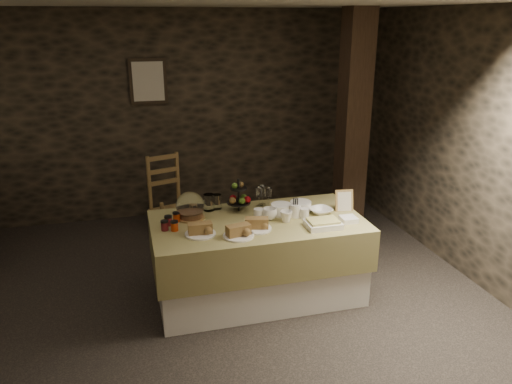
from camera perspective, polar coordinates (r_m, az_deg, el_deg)
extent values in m
cube|color=black|center=(4.58, -6.88, -13.62)|extent=(5.50, 5.00, 0.01)
cube|color=black|center=(6.45, -10.62, 8.43)|extent=(5.50, 0.02, 2.60)
cube|color=black|center=(1.83, 3.68, -20.70)|extent=(5.50, 0.02, 2.60)
cube|color=black|center=(5.13, 24.53, 4.27)|extent=(0.02, 5.00, 2.60)
cube|color=white|center=(4.66, 0.21, -7.77)|extent=(1.83, 0.94, 0.71)
cube|color=olive|center=(4.57, 0.21, -5.50)|extent=(1.90, 1.01, 0.39)
cube|color=olive|center=(6.17, -9.66, -2.34)|extent=(0.54, 0.53, 0.05)
cube|color=olive|center=(6.18, -10.08, 2.47)|extent=(0.40, 0.16, 0.41)
cube|color=black|center=(5.98, 11.01, 7.58)|extent=(0.30, 0.30, 2.60)
cube|color=black|center=(6.34, -12.23, 12.27)|extent=(0.45, 0.03, 0.55)
cube|color=beige|center=(6.32, -12.21, 12.25)|extent=(0.37, 0.01, 0.47)
cylinder|color=white|center=(4.62, 2.87, -1.97)|extent=(0.19, 0.19, 0.10)
cylinder|color=white|center=(4.74, 5.12, -1.58)|extent=(0.20, 0.20, 0.08)
cylinder|color=white|center=(4.57, 4.52, -2.13)|extent=(0.10, 0.10, 0.12)
imported|color=white|center=(4.50, 1.57, -2.51)|extent=(0.17, 0.17, 0.11)
imported|color=white|center=(4.46, 3.47, -2.80)|extent=(0.12, 0.12, 0.10)
cylinder|color=white|center=(4.51, 0.30, -2.51)|extent=(0.09, 0.09, 0.09)
cylinder|color=white|center=(4.56, 5.55, -2.41)|extent=(0.08, 0.08, 0.09)
imported|color=white|center=(4.68, 7.40, -2.16)|extent=(0.25, 0.25, 0.05)
cylinder|color=olive|center=(4.58, -7.48, -2.90)|extent=(0.26, 0.26, 0.01)
cylinder|color=brown|center=(4.57, -7.50, -2.42)|extent=(0.22, 0.22, 0.07)
sphere|color=white|center=(4.54, -7.54, -1.56)|extent=(0.26, 0.26, 0.26)
cylinder|color=black|center=(4.66, -2.00, -0.35)|extent=(0.02, 0.02, 0.32)
cylinder|color=black|center=(4.69, -1.99, -1.21)|extent=(0.22, 0.22, 0.01)
cylinder|color=black|center=(4.64, -2.01, 0.41)|extent=(0.16, 0.16, 0.01)
sphere|color=#4C7721|center=(4.71, -1.41, -0.63)|extent=(0.07, 0.07, 0.07)
sphere|color=#A00911|center=(4.70, -2.65, -0.70)|extent=(0.07, 0.07, 0.07)
sphere|color=#4C7721|center=(4.63, -1.61, -1.01)|extent=(0.07, 0.07, 0.07)
sphere|color=brown|center=(4.64, -2.70, -0.99)|extent=(0.07, 0.07, 0.07)
sphere|color=#A00911|center=(4.66, -1.00, -0.88)|extent=(0.07, 0.07, 0.07)
cylinder|color=white|center=(4.23, -6.38, -4.78)|extent=(0.26, 0.26, 0.01)
cube|color=brown|center=(4.21, -6.41, -4.12)|extent=(0.20, 0.09, 0.09)
cylinder|color=white|center=(4.17, -2.02, -5.02)|extent=(0.26, 0.26, 0.01)
cube|color=brown|center=(4.15, -2.02, -4.36)|extent=(0.21, 0.13, 0.09)
cylinder|color=white|center=(4.31, 0.07, -4.19)|extent=(0.26, 0.26, 0.01)
cube|color=brown|center=(4.29, 0.07, -3.55)|extent=(0.22, 0.14, 0.09)
cylinder|color=maroon|center=(4.44, -9.99, -3.33)|extent=(0.06, 0.06, 0.07)
cylinder|color=red|center=(4.33, -9.30, -3.92)|extent=(0.06, 0.06, 0.07)
cylinder|color=maroon|center=(4.35, -10.39, -3.86)|extent=(0.06, 0.06, 0.07)
cylinder|color=red|center=(4.51, -9.06, -2.90)|extent=(0.06, 0.06, 0.07)
cube|color=white|center=(4.38, 7.67, -3.69)|extent=(0.30, 0.22, 0.05)
cube|color=#D2C870|center=(4.37, 7.69, -3.27)|extent=(0.26, 0.18, 0.02)
cube|color=white|center=(4.54, 10.53, -3.08)|extent=(0.14, 0.14, 0.04)
cube|color=olive|center=(4.77, 10.05, -1.06)|extent=(0.18, 0.09, 0.22)
cylinder|color=white|center=(4.72, -5.41, -1.19)|extent=(0.10, 0.10, 0.16)
cylinder|color=white|center=(4.76, -4.50, -1.10)|extent=(0.09, 0.09, 0.14)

